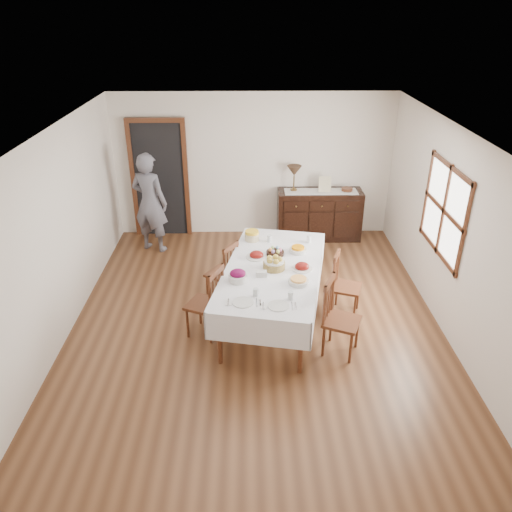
{
  "coord_description": "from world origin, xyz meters",
  "views": [
    {
      "loc": [
        -0.09,
        -5.76,
        3.95
      ],
      "look_at": [
        0.0,
        0.1,
        0.95
      ],
      "focal_mm": 35.0,
      "sensor_mm": 36.0,
      "label": 1
    }
  ],
  "objects_px": {
    "chair_right_near": "(338,317)",
    "sideboard": "(319,215)",
    "chair_right_far": "(344,284)",
    "person": "(150,200)",
    "table_lamp": "(294,172)",
    "chair_left_far": "(224,271)",
    "dining_table": "(273,274)",
    "chair_left_near": "(208,301)"
  },
  "relations": [
    {
      "from": "chair_right_far",
      "to": "person",
      "type": "distance_m",
      "value": 3.68
    },
    {
      "from": "table_lamp",
      "to": "person",
      "type": "bearing_deg",
      "value": -169.23
    },
    {
      "from": "chair_left_far",
      "to": "chair_right_far",
      "type": "relative_size",
      "value": 1.01
    },
    {
      "from": "chair_right_far",
      "to": "sideboard",
      "type": "xyz_separation_m",
      "value": [
        -0.02,
        2.52,
        -0.0
      ]
    },
    {
      "from": "sideboard",
      "to": "chair_left_near",
      "type": "bearing_deg",
      "value": -121.19
    },
    {
      "from": "dining_table",
      "to": "person",
      "type": "bearing_deg",
      "value": 142.5
    },
    {
      "from": "chair_left_far",
      "to": "chair_right_far",
      "type": "xyz_separation_m",
      "value": [
        1.67,
        -0.37,
        -0.0
      ]
    },
    {
      "from": "chair_left_near",
      "to": "dining_table",
      "type": "bearing_deg",
      "value": 133.68
    },
    {
      "from": "person",
      "to": "chair_left_far",
      "type": "bearing_deg",
      "value": 148.48
    },
    {
      "from": "dining_table",
      "to": "chair_right_near",
      "type": "xyz_separation_m",
      "value": [
        0.77,
        -0.69,
        -0.22
      ]
    },
    {
      "from": "dining_table",
      "to": "sideboard",
      "type": "xyz_separation_m",
      "value": [
        0.98,
        2.72,
        -0.28
      ]
    },
    {
      "from": "chair_left_far",
      "to": "dining_table",
      "type": "bearing_deg",
      "value": 82.62
    },
    {
      "from": "dining_table",
      "to": "table_lamp",
      "type": "height_order",
      "value": "table_lamp"
    },
    {
      "from": "chair_left_near",
      "to": "chair_left_far",
      "type": "distance_m",
      "value": 0.89
    },
    {
      "from": "chair_left_far",
      "to": "sideboard",
      "type": "distance_m",
      "value": 2.71
    },
    {
      "from": "chair_right_near",
      "to": "table_lamp",
      "type": "height_order",
      "value": "table_lamp"
    },
    {
      "from": "chair_right_near",
      "to": "sideboard",
      "type": "xyz_separation_m",
      "value": [
        0.21,
        3.4,
        -0.05
      ]
    },
    {
      "from": "chair_left_far",
      "to": "table_lamp",
      "type": "xyz_separation_m",
      "value": [
        1.17,
        2.19,
        0.8
      ]
    },
    {
      "from": "chair_left_far",
      "to": "chair_right_far",
      "type": "bearing_deg",
      "value": 109.95
    },
    {
      "from": "dining_table",
      "to": "chair_right_near",
      "type": "bearing_deg",
      "value": -30.64
    },
    {
      "from": "chair_left_far",
      "to": "table_lamp",
      "type": "bearing_deg",
      "value": -175.67
    },
    {
      "from": "dining_table",
      "to": "sideboard",
      "type": "height_order",
      "value": "sideboard"
    },
    {
      "from": "sideboard",
      "to": "person",
      "type": "distance_m",
      "value": 3.05
    },
    {
      "from": "chair_right_far",
      "to": "sideboard",
      "type": "relative_size",
      "value": 0.6
    },
    {
      "from": "person",
      "to": "chair_right_far",
      "type": "bearing_deg",
      "value": 165.83
    },
    {
      "from": "dining_table",
      "to": "chair_left_far",
      "type": "relative_size",
      "value": 2.82
    },
    {
      "from": "chair_left_far",
      "to": "chair_right_far",
      "type": "distance_m",
      "value": 1.71
    },
    {
      "from": "chair_right_far",
      "to": "table_lamp",
      "type": "xyz_separation_m",
      "value": [
        -0.5,
        2.56,
        0.81
      ]
    },
    {
      "from": "chair_left_far",
      "to": "chair_right_near",
      "type": "relative_size",
      "value": 0.92
    },
    {
      "from": "dining_table",
      "to": "chair_right_near",
      "type": "relative_size",
      "value": 2.58
    },
    {
      "from": "chair_right_far",
      "to": "person",
      "type": "xyz_separation_m",
      "value": [
        -3.0,
        2.08,
        0.47
      ]
    },
    {
      "from": "chair_left_near",
      "to": "chair_right_near",
      "type": "distance_m",
      "value": 1.67
    },
    {
      "from": "dining_table",
      "to": "person",
      "type": "relative_size",
      "value": 1.39
    },
    {
      "from": "sideboard",
      "to": "table_lamp",
      "type": "xyz_separation_m",
      "value": [
        -0.48,
        0.04,
        0.81
      ]
    },
    {
      "from": "sideboard",
      "to": "dining_table",
      "type": "bearing_deg",
      "value": -109.81
    },
    {
      "from": "chair_right_near",
      "to": "chair_right_far",
      "type": "height_order",
      "value": "chair_right_near"
    },
    {
      "from": "chair_right_near",
      "to": "person",
      "type": "relative_size",
      "value": 0.54
    },
    {
      "from": "chair_left_far",
      "to": "chair_left_near",
      "type": "bearing_deg",
      "value": 21.09
    },
    {
      "from": "chair_right_near",
      "to": "person",
      "type": "bearing_deg",
      "value": 67.13
    },
    {
      "from": "chair_right_far",
      "to": "sideboard",
      "type": "distance_m",
      "value": 2.52
    },
    {
      "from": "chair_right_near",
      "to": "sideboard",
      "type": "bearing_deg",
      "value": 20.5
    },
    {
      "from": "chair_right_near",
      "to": "sideboard",
      "type": "distance_m",
      "value": 3.41
    }
  ]
}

